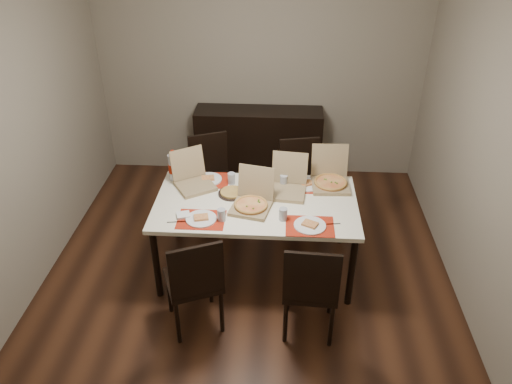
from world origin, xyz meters
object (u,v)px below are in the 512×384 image
(chair_far_left, at_px, (212,174))
(chair_far_right, at_px, (300,179))
(dip_bowl, at_px, (272,189))
(dining_table, at_px, (256,208))
(soda_bottle, at_px, (174,167))
(chair_near_right, at_px, (311,286))
(pizza_box_center, at_px, (252,202))
(sideboard, at_px, (259,145))
(chair_near_left, at_px, (195,280))

(chair_far_left, bearing_deg, chair_far_right, -3.35)
(chair_far_right, height_order, dip_bowl, chair_far_right)
(dining_table, relative_size, soda_bottle, 5.85)
(chair_near_right, xyz_separation_m, soda_bottle, (-1.27, 1.16, 0.37))
(chair_near_right, distance_m, pizza_box_center, 0.92)
(soda_bottle, bearing_deg, chair_far_right, 21.44)
(pizza_box_center, bearing_deg, sideboard, 91.30)
(sideboard, height_order, chair_far_left, chair_far_left)
(chair_near_left, bearing_deg, sideboard, 81.75)
(pizza_box_center, bearing_deg, soda_bottle, 150.24)
(sideboard, xyz_separation_m, pizza_box_center, (0.04, -1.81, 0.35))
(sideboard, relative_size, soda_bottle, 4.88)
(chair_far_left, height_order, soda_bottle, soda_bottle)
(chair_near_right, distance_m, chair_far_left, 1.97)
(chair_far_left, distance_m, soda_bottle, 0.70)
(sideboard, relative_size, chair_near_right, 1.61)
(chair_near_right, bearing_deg, dining_table, 120.22)
(dip_bowl, bearing_deg, chair_near_left, -119.60)
(sideboard, relative_size, pizza_box_center, 3.53)
(chair_near_left, height_order, dip_bowl, chair_near_left)
(chair_far_left, relative_size, pizza_box_center, 2.19)
(sideboard, relative_size, dip_bowl, 13.99)
(dining_table, relative_size, dip_bowl, 16.78)
(chair_near_left, relative_size, chair_near_right, 1.00)
(chair_far_left, relative_size, chair_far_right, 1.00)
(chair_far_right, bearing_deg, sideboard, 118.63)
(sideboard, bearing_deg, chair_far_right, -61.37)
(dip_bowl, bearing_deg, sideboard, 97.72)
(sideboard, bearing_deg, pizza_box_center, -88.70)
(chair_near_left, height_order, pizza_box_center, pizza_box_center)
(chair_near_left, height_order, soda_bottle, soda_bottle)
(chair_near_left, distance_m, pizza_box_center, 0.86)
(chair_near_right, distance_m, dip_bowl, 1.10)
(sideboard, relative_size, dining_table, 0.83)
(sideboard, xyz_separation_m, soda_bottle, (-0.73, -1.37, 0.43))
(chair_far_right, distance_m, dip_bowl, 0.73)
(dip_bowl, bearing_deg, pizza_box_center, -118.71)
(dip_bowl, relative_size, soda_bottle, 0.35)
(chair_near_left, height_order, chair_near_right, same)
(sideboard, xyz_separation_m, chair_near_right, (0.54, -2.53, 0.06))
(dining_table, relative_size, chair_near_left, 1.94)
(dining_table, bearing_deg, chair_near_right, -59.78)
(dining_table, xyz_separation_m, chair_near_right, (0.47, -0.81, -0.17))
(chair_near_right, relative_size, dip_bowl, 8.67)
(dip_bowl, bearing_deg, chair_far_left, 134.59)
(dip_bowl, height_order, soda_bottle, soda_bottle)
(sideboard, xyz_separation_m, dip_bowl, (0.21, -1.51, 0.31))
(dining_table, height_order, dip_bowl, dip_bowl)
(chair_far_right, xyz_separation_m, pizza_box_center, (-0.45, -0.92, 0.29))
(chair_near_right, xyz_separation_m, chair_far_right, (-0.06, 1.64, 0.00))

